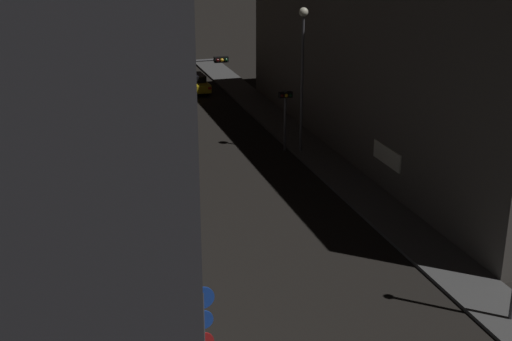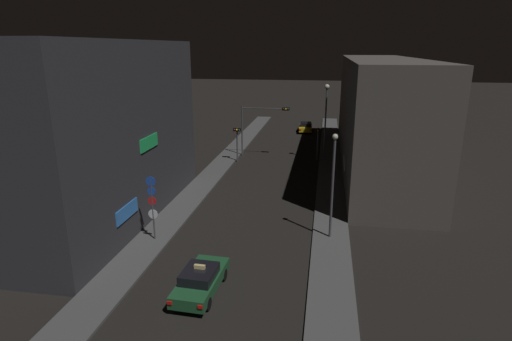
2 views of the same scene
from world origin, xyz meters
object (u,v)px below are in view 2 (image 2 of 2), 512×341
Objects in this scene: sign_pole_left at (152,203)px; far_car at (306,127)px; traffic_light_right_kerb at (318,137)px; traffic_light_overhead at (260,120)px; traffic_light_left_kerb at (237,137)px; street_lamp_near_block at (333,178)px; street_lamp_far_block at (326,110)px; taxi at (201,280)px.

far_car is at bearing 78.52° from sign_pole_left.
far_car is 16.19m from traffic_light_right_kerb.
traffic_light_overhead reaches higher than traffic_light_left_kerb.
traffic_light_overhead is 21.94m from street_lamp_near_block.
far_car is at bearing 95.56° from street_lamp_near_block.
street_lamp_far_block is at bearing -9.61° from traffic_light_overhead.
taxi is 0.55× the size of street_lamp_far_block.
taxi reaches higher than far_car.
traffic_light_left_kerb is 0.90× the size of sign_pole_left.
traffic_light_right_kerb is at bearing 93.94° from street_lamp_near_block.
traffic_light_left_kerb is at bearing -109.69° from far_car.
street_lamp_far_block reaches higher than sign_pole_left.
traffic_light_left_kerb is at bearing 119.40° from street_lamp_near_block.
traffic_light_left_kerb is (-3.45, 25.22, 2.01)m from taxi.
street_lamp_near_block reaches higher than traffic_light_overhead.
traffic_light_overhead is 0.84× the size of street_lamp_near_block.
street_lamp_near_block is 0.83× the size of street_lamp_far_block.
street_lamp_near_block is (11.23, 2.23, 1.56)m from sign_pole_left.
taxi is at bearing -48.33° from sign_pole_left.
traffic_light_right_kerb reaches higher than far_car.
taxi is 27.96m from traffic_light_right_kerb.
far_car is at bearing 99.72° from street_lamp_far_block.
street_lamp_near_block is (9.98, -17.71, 1.43)m from traffic_light_left_kerb.
street_lamp_far_block is (9.34, 1.50, 2.98)m from traffic_light_left_kerb.
traffic_light_right_kerb is (5.16, 27.42, 1.88)m from taxi.
sign_pole_left is at bearing -114.00° from traffic_light_right_kerb.
street_lamp_near_block reaches higher than far_car.
traffic_light_right_kerb is 3.26m from street_lamp_far_block.
traffic_light_left_kerb reaches higher than traffic_light_right_kerb.
traffic_light_left_kerb is 0.56× the size of street_lamp_near_block.
street_lamp_far_block is at bearing -43.60° from traffic_light_right_kerb.
street_lamp_near_block is at bearing 48.99° from taxi.
street_lamp_far_block is at bearing 91.91° from street_lamp_near_block.
traffic_light_right_kerb is (6.57, -0.54, -1.59)m from traffic_light_overhead.
traffic_light_right_kerb is 0.86× the size of sign_pole_left.
traffic_light_right_kerb is 20.01m from street_lamp_near_block.
far_car is at bearing 70.31° from traffic_light_left_kerb.
sign_pole_left reaches higher than far_car.
traffic_light_left_kerb reaches higher than far_car.
street_lamp_far_block is (5.89, 26.72, 4.98)m from taxi.
taxi is at bearing -94.01° from far_car.
taxi is 1.25× the size of traffic_light_right_kerb.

